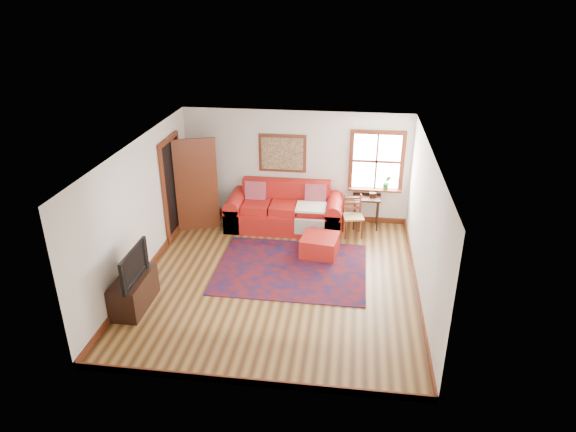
# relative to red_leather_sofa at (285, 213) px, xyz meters

# --- Properties ---
(ground) EXTENTS (5.50, 5.50, 0.00)m
(ground) POSITION_rel_red_leather_sofa_xyz_m (0.19, -2.26, -0.33)
(ground) COLOR #4A2C13
(ground) RESTS_ON ground
(room_envelope) EXTENTS (5.04, 5.54, 2.52)m
(room_envelope) POSITION_rel_red_leather_sofa_xyz_m (0.19, -2.25, 1.32)
(room_envelope) COLOR silver
(room_envelope) RESTS_ON ground
(window) EXTENTS (1.18, 0.20, 1.38)m
(window) POSITION_rel_red_leather_sofa_xyz_m (1.97, 0.44, 0.99)
(window) COLOR white
(window) RESTS_ON ground
(doorway) EXTENTS (0.89, 1.08, 2.14)m
(doorway) POSITION_rel_red_leather_sofa_xyz_m (-2.02, -0.48, 0.74)
(doorway) COLOR black
(doorway) RESTS_ON ground
(framed_artwork) EXTENTS (1.05, 0.07, 0.85)m
(framed_artwork) POSITION_rel_red_leather_sofa_xyz_m (-0.11, 0.45, 1.22)
(framed_artwork) COLOR #612814
(framed_artwork) RESTS_ON ground
(persian_rug) EXTENTS (2.82, 2.26, 0.02)m
(persian_rug) POSITION_rel_red_leather_sofa_xyz_m (0.38, -1.85, -0.32)
(persian_rug) COLOR #5B0F0D
(persian_rug) RESTS_ON ground
(red_leather_sofa) EXTENTS (2.52, 1.04, 0.99)m
(red_leather_sofa) POSITION_rel_red_leather_sofa_xyz_m (0.00, 0.00, 0.00)
(red_leather_sofa) COLOR #AC1A16
(red_leather_sofa) RESTS_ON ground
(red_ottoman) EXTENTS (0.78, 0.78, 0.40)m
(red_ottoman) POSITION_rel_red_leather_sofa_xyz_m (0.87, -1.20, -0.13)
(red_ottoman) COLOR #AC1A16
(red_ottoman) RESTS_ON ground
(side_table) EXTENTS (0.60, 0.45, 0.72)m
(side_table) POSITION_rel_red_leather_sofa_xyz_m (1.78, 0.21, 0.27)
(side_table) COLOR black
(side_table) RESTS_ON ground
(ladder_back_chair) EXTENTS (0.48, 0.47, 0.89)m
(ladder_back_chair) POSITION_rel_red_leather_sofa_xyz_m (1.49, -0.22, 0.15)
(ladder_back_chair) COLOR tan
(ladder_back_chair) RESTS_ON ground
(media_cabinet) EXTENTS (0.47, 1.04, 0.57)m
(media_cabinet) POSITION_rel_red_leather_sofa_xyz_m (-2.07, -3.41, -0.04)
(media_cabinet) COLOR black
(media_cabinet) RESTS_ON ground
(television) EXTENTS (0.13, 0.98, 0.57)m
(television) POSITION_rel_red_leather_sofa_xyz_m (-2.05, -3.51, 0.53)
(television) COLOR black
(television) RESTS_ON media_cabinet
(candle_hurricane) EXTENTS (0.12, 0.12, 0.18)m
(candle_hurricane) POSITION_rel_red_leather_sofa_xyz_m (-2.02, -3.01, 0.33)
(candle_hurricane) COLOR silver
(candle_hurricane) RESTS_ON media_cabinet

